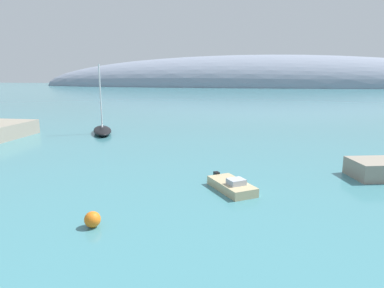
{
  "coord_description": "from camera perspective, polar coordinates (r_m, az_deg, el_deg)",
  "views": [
    {
      "loc": [
        7.74,
        0.97,
        8.24
      ],
      "look_at": [
        3.18,
        28.86,
        2.32
      ],
      "focal_mm": 31.24,
      "sensor_mm": 36.0,
      "label": 1
    }
  ],
  "objects": [
    {
      "name": "distant_ridge",
      "position": [
        237.94,
        11.69,
        9.61
      ],
      "size": [
        316.67,
        67.2,
        42.17
      ],
      "primitive_type": "ellipsoid",
      "color": "gray",
      "rests_on": "ground"
    },
    {
      "name": "sailboat_black_mid_mooring",
      "position": [
        48.89,
        -15.06,
        2.36
      ],
      "size": [
        5.63,
        8.09,
        9.6
      ],
      "rotation": [
        0.0,
        0.0,
        2.03
      ],
      "color": "black",
      "rests_on": "water"
    },
    {
      "name": "motorboat_sand_foreground",
      "position": [
        24.42,
        6.78,
        -7.06
      ],
      "size": [
        3.83,
        4.45,
        1.04
      ],
      "rotation": [
        0.0,
        0.0,
        5.3
      ],
      "color": "#C6B284",
      "rests_on": "water"
    },
    {
      "name": "mooring_buoy_orange",
      "position": [
        19.5,
        -16.63,
        -12.24
      ],
      "size": [
        0.89,
        0.89,
        0.89
      ],
      "primitive_type": "sphere",
      "color": "orange",
      "rests_on": "water"
    }
  ]
}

